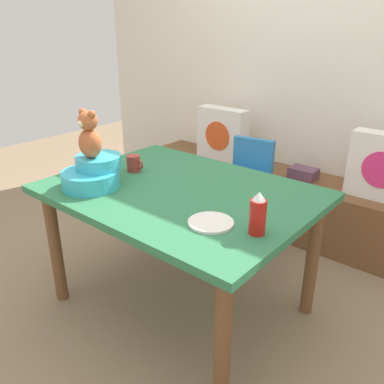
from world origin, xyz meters
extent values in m
plane|color=#8C7256|center=(0.00, 0.00, 0.00)|extent=(8.00, 8.00, 0.00)
cube|color=silver|center=(0.00, 1.53, 1.30)|extent=(4.40, 0.10, 2.60)
cube|color=brown|center=(0.00, 1.26, 0.23)|extent=(2.60, 0.44, 0.46)
cube|color=white|center=(-0.62, 1.24, 0.68)|extent=(0.44, 0.14, 0.44)
cylinder|color=#D84C1E|center=(-0.62, 1.17, 0.68)|extent=(0.24, 0.01, 0.24)
cube|color=white|center=(0.68, 1.24, 0.68)|extent=(0.44, 0.14, 0.44)
cylinder|color=#E02D72|center=(0.68, 1.17, 0.68)|extent=(0.24, 0.01, 0.24)
cube|color=#623E52|center=(0.12, 1.26, 0.50)|extent=(0.20, 0.14, 0.08)
cube|color=#2D7247|center=(0.00, 0.00, 0.72)|extent=(1.37, 1.02, 0.04)
cylinder|color=brown|center=(-0.59, -0.42, 0.35)|extent=(0.07, 0.07, 0.70)
cylinder|color=brown|center=(0.59, -0.42, 0.35)|extent=(0.07, 0.07, 0.70)
cylinder|color=brown|center=(-0.59, 0.42, 0.35)|extent=(0.07, 0.07, 0.70)
cylinder|color=brown|center=(0.59, 0.42, 0.35)|extent=(0.07, 0.07, 0.70)
cylinder|color=#2672B2|center=(-0.11, 0.81, 0.51)|extent=(0.34, 0.34, 0.10)
cube|color=#2672B2|center=(-0.13, 0.95, 0.67)|extent=(0.30, 0.10, 0.24)
cube|color=white|center=(-0.08, 0.63, 0.58)|extent=(0.33, 0.24, 0.02)
cylinder|color=silver|center=(-0.25, 0.67, 0.23)|extent=(0.03, 0.03, 0.46)
cylinder|color=silver|center=(0.03, 0.67, 0.23)|extent=(0.03, 0.03, 0.46)
cylinder|color=silver|center=(-0.25, 0.95, 0.23)|extent=(0.03, 0.03, 0.46)
cylinder|color=silver|center=(0.03, 0.95, 0.23)|extent=(0.03, 0.03, 0.46)
cylinder|color=#35B2CE|center=(-0.38, -0.28, 0.79)|extent=(0.30, 0.30, 0.09)
cylinder|color=#35B2CE|center=(-0.38, -0.22, 0.86)|extent=(0.24, 0.24, 0.07)
ellipsoid|color=#B45C33|center=(-0.38, -0.26, 0.97)|extent=(0.13, 0.11, 0.15)
sphere|color=#B45C33|center=(-0.38, -0.26, 1.09)|extent=(0.10, 0.10, 0.10)
sphere|color=beige|center=(-0.38, -0.30, 1.08)|extent=(0.04, 0.04, 0.04)
sphere|color=#B45C33|center=(-0.41, -0.26, 1.13)|extent=(0.04, 0.04, 0.04)
sphere|color=#B45C33|center=(-0.34, -0.26, 1.13)|extent=(0.04, 0.04, 0.04)
cylinder|color=red|center=(0.56, -0.15, 0.81)|extent=(0.07, 0.07, 0.15)
cone|color=white|center=(0.56, -0.15, 0.91)|extent=(0.06, 0.06, 0.03)
cylinder|color=#9E332D|center=(-0.39, 0.03, 0.79)|extent=(0.08, 0.08, 0.09)
torus|color=#9E332D|center=(-0.34, 0.03, 0.79)|extent=(0.06, 0.01, 0.06)
cylinder|color=white|center=(0.37, -0.21, 0.75)|extent=(0.20, 0.20, 0.01)
camera|label=1|loc=(1.29, -1.44, 1.54)|focal=37.30mm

